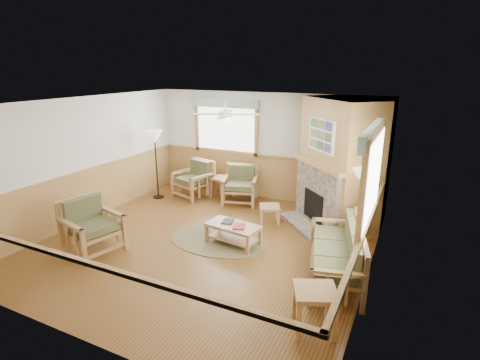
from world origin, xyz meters
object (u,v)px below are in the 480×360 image
at_px(armchair_back_left, 193,179).
at_px(floor_lamp_right, 355,205).
at_px(armchair_left, 92,226).
at_px(sofa, 335,251).
at_px(footstool, 270,214).
at_px(floor_lamp_left, 156,165).
at_px(coffee_table, 233,234).
at_px(armchair_back_right, 240,185).
at_px(end_table_chairs, 222,187).
at_px(end_table_sofa, 314,310).

height_order(armchair_back_left, floor_lamp_right, floor_lamp_right).
bearing_deg(armchair_left, sofa, -61.67).
bearing_deg(footstool, floor_lamp_left, 175.70).
xyz_separation_m(armchair_back_left, coffee_table, (2.20, -2.02, -0.27)).
height_order(armchair_back_right, footstool, armchair_back_right).
bearing_deg(coffee_table, end_table_chairs, 130.44).
distance_m(armchair_back_left, coffee_table, 3.00).
relative_size(sofa, end_table_chairs, 3.53).
bearing_deg(end_table_chairs, armchair_back_left, -158.21).
relative_size(armchair_back_right, armchair_left, 0.93).
bearing_deg(floor_lamp_left, sofa, -20.40).
xyz_separation_m(coffee_table, end_table_sofa, (2.05, -1.73, 0.09)).
relative_size(footstool, floor_lamp_right, 0.28).
relative_size(end_table_chairs, floor_lamp_left, 0.31).
bearing_deg(sofa, armchair_left, -90.12).
distance_m(sofa, floor_lamp_right, 1.46).
bearing_deg(floor_lamp_left, coffee_table, -27.48).
height_order(end_table_chairs, floor_lamp_left, floor_lamp_left).
xyz_separation_m(armchair_back_left, end_table_chairs, (0.71, 0.28, -0.20)).
bearing_deg(floor_lamp_left, floor_lamp_right, -4.93).
distance_m(end_table_chairs, end_table_sofa, 5.37).
bearing_deg(end_table_sofa, end_table_chairs, 131.26).
height_order(coffee_table, end_table_sofa, end_table_sofa).
relative_size(sofa, floor_lamp_left, 1.08).
distance_m(armchair_left, coffee_table, 2.61).
bearing_deg(sofa, armchair_back_right, -144.56).
height_order(footstool, floor_lamp_left, floor_lamp_left).
distance_m(sofa, end_table_chairs, 4.36).
height_order(floor_lamp_left, floor_lamp_right, floor_lamp_left).
height_order(coffee_table, floor_lamp_right, floor_lamp_right).
relative_size(sofa, armchair_back_right, 2.09).
distance_m(sofa, armchair_left, 4.34).
relative_size(armchair_back_right, floor_lamp_right, 0.60).
bearing_deg(armchair_back_right, end_table_sofa, -70.01).
bearing_deg(sofa, end_table_sofa, -12.18).
relative_size(armchair_back_left, footstool, 2.18).
relative_size(armchair_back_right, end_table_chairs, 1.69).
relative_size(armchair_left, end_table_sofa, 1.66).
height_order(armchair_left, end_table_sofa, armchair_left).
bearing_deg(armchair_left, end_table_sofa, -80.80).
distance_m(end_table_chairs, footstool, 1.99).
height_order(armchair_left, floor_lamp_right, floor_lamp_right).
bearing_deg(floor_lamp_right, armchair_left, -149.81).
relative_size(armchair_left, coffee_table, 0.96).
distance_m(sofa, armchair_back_right, 3.81).
bearing_deg(end_table_chairs, coffee_table, -57.10).
distance_m(floor_lamp_left, floor_lamp_right, 5.06).
height_order(coffee_table, floor_lamp_left, floor_lamp_left).
height_order(armchair_back_left, floor_lamp_left, floor_lamp_left).
xyz_separation_m(end_table_sofa, floor_lamp_right, (0.00, 2.86, 0.47)).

